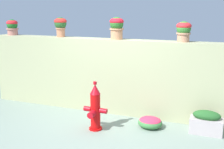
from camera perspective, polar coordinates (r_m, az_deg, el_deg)
name	(u,v)px	position (r m, az deg, el deg)	size (l,w,h in m)	color
ground_plane	(94,132)	(5.23, -3.68, -11.59)	(24.00, 24.00, 0.00)	gray
stone_wall	(116,76)	(5.98, 0.75, -0.37)	(5.93, 0.37, 1.57)	tan
potted_plant_0	(12,26)	(7.17, -19.52, 9.18)	(0.28, 0.28, 0.37)	#B36F63
potted_plant_1	(60,25)	(6.40, -10.38, 9.90)	(0.28, 0.28, 0.43)	#B57150
potted_plant_2	(117,26)	(5.80, 0.95, 9.74)	(0.29, 0.29, 0.45)	tan
potted_plant_3	(184,30)	(5.52, 14.29, 8.74)	(0.28, 0.28, 0.39)	tan
fire_hydrant	(95,108)	(5.20, -3.42, -6.85)	(0.45, 0.36, 0.91)	red
flower_bush_left	(150,122)	(5.42, 7.71, -9.50)	(0.46, 0.41, 0.21)	#3A763C
planter_box	(206,123)	(5.38, 18.51, -9.20)	(0.57, 0.29, 0.43)	#AA9E9E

